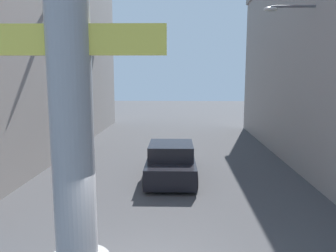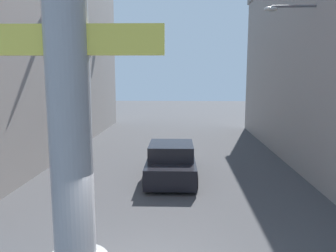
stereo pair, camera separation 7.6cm
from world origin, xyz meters
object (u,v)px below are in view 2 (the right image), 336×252
(palm_tree_mid_left, at_px, (53,65))
(palm_tree_far_left, at_px, (92,75))
(neon_sign_pole, at_px, (67,58))
(street_lamp, at_px, (315,75))
(car_lead, at_px, (171,161))
(pedestrian_far_left, at_px, (81,131))

(palm_tree_mid_left, distance_m, palm_tree_far_left, 7.86)
(neon_sign_pole, height_order, palm_tree_mid_left, neon_sign_pole)
(neon_sign_pole, relative_size, street_lamp, 1.40)
(car_lead, height_order, pedestrian_far_left, pedestrian_far_left)
(car_lead, height_order, palm_tree_mid_left, palm_tree_mid_left)
(palm_tree_mid_left, bearing_deg, pedestrian_far_left, 87.75)
(neon_sign_pole, xyz_separation_m, pedestrian_far_left, (-4.37, 14.01, -3.71))
(neon_sign_pole, xyz_separation_m, car_lead, (1.62, 7.90, -4.00))
(neon_sign_pole, relative_size, car_lead, 2.02)
(palm_tree_mid_left, bearing_deg, palm_tree_far_left, 91.77)
(palm_tree_mid_left, xyz_separation_m, pedestrian_far_left, (0.14, 3.48, -3.95))
(street_lamp, xyz_separation_m, palm_tree_far_left, (-12.26, 10.55, 0.08))
(street_lamp, bearing_deg, neon_sign_pole, -133.86)
(neon_sign_pole, relative_size, palm_tree_mid_left, 1.27)
(neon_sign_pole, height_order, street_lamp, neon_sign_pole)
(palm_tree_far_left, bearing_deg, palm_tree_mid_left, -88.23)
(street_lamp, height_order, palm_tree_mid_left, palm_tree_mid_left)
(street_lamp, xyz_separation_m, car_lead, (-5.90, 0.07, -3.73))
(neon_sign_pole, distance_m, street_lamp, 10.85)
(palm_tree_mid_left, bearing_deg, street_lamp, -12.69)
(street_lamp, distance_m, car_lead, 6.98)
(neon_sign_pole, xyz_separation_m, street_lamp, (7.52, 7.82, -0.27))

